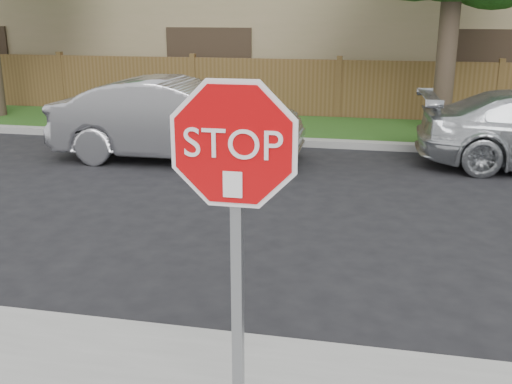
# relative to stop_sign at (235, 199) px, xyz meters

# --- Properties ---
(ground) EXTENTS (90.00, 90.00, 0.00)m
(ground) POSITION_rel_stop_sign_xyz_m (-0.38, 1.48, -1.83)
(ground) COLOR black
(ground) RESTS_ON ground
(far_curb) EXTENTS (70.00, 0.30, 0.15)m
(far_curb) POSITION_rel_stop_sign_xyz_m (-0.38, 9.63, -1.75)
(far_curb) COLOR gray
(far_curb) RESTS_ON ground
(grass_strip) EXTENTS (70.00, 3.00, 0.12)m
(grass_strip) POSITION_rel_stop_sign_xyz_m (-0.38, 11.28, -1.77)
(grass_strip) COLOR #1E4714
(grass_strip) RESTS_ON ground
(fence) EXTENTS (70.00, 0.12, 1.60)m
(fence) POSITION_rel_stop_sign_xyz_m (-0.38, 12.88, -1.03)
(fence) COLOR brown
(fence) RESTS_ON ground
(stop_sign) EXTENTS (1.01, 0.13, 2.55)m
(stop_sign) POSITION_rel_stop_sign_xyz_m (0.00, 0.00, 0.00)
(stop_sign) COLOR gray
(stop_sign) RESTS_ON sidewalk_near
(sedan_left) EXTENTS (4.86, 1.79, 1.59)m
(sedan_left) POSITION_rel_stop_sign_xyz_m (-3.10, 7.86, -1.03)
(sedan_left) COLOR #A1A1A5
(sedan_left) RESTS_ON ground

